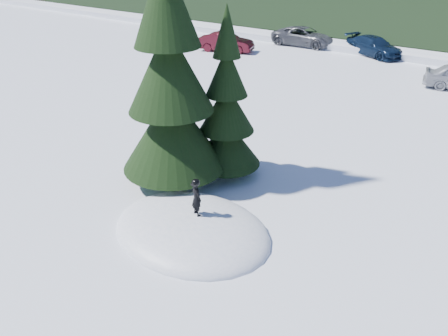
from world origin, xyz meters
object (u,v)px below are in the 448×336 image
Objects in this scene: spruce_short at (227,114)px; car_2 at (304,36)px; child_skier at (196,198)px; car_0 at (175,31)px; car_3 at (374,46)px; car_1 at (226,42)px; spruce_tall at (170,80)px.

car_2 is at bearing 110.14° from spruce_short.
car_2 is (-8.32, 22.32, -0.32)m from child_skier.
car_0 is (-17.10, 18.09, -0.26)m from child_skier.
spruce_short is 20.60m from car_2.
spruce_short is 21.92m from car_0.
spruce_short is at bearing -149.68° from car_3.
car_0 is at bearing 65.12° from car_1.
spruce_short reaches higher than child_skier.
child_skier is at bearing -163.52° from car_1.
spruce_short is at bearing -163.49° from car_2.
car_0 is 14.55m from car_3.
car_0 is (-14.85, 16.47, -2.60)m from spruce_tall.
spruce_short reaches higher than car_0.
child_skier is 23.82m from car_2.
car_0 is (-15.85, 15.07, -1.39)m from spruce_short.
car_2 is at bearing 113.70° from car_3.
car_1 is (-9.57, 15.80, -2.69)m from spruce_tall.
car_0 reaches higher than car_1.
spruce_tall is at bearing -17.24° from child_skier.
child_skier is 0.23× the size of car_3.
car_0 is at bearing 131.18° from car_3.
car_2 reaches higher than car_3.
spruce_tall is 22.33m from car_0.
car_1 is 9.91m from car_3.
car_3 is at bearing -57.84° from car_0.
spruce_tall reaches higher than car_0.
car_2 is at bearing -48.67° from car_0.
spruce_short is 1.28× the size of car_0.
child_skier is 0.21× the size of car_2.
car_3 is (-0.91, 20.61, -2.70)m from spruce_tall.
car_1 is at bearing 140.86° from car_2.
child_skier is at bearing -35.89° from spruce_tall.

